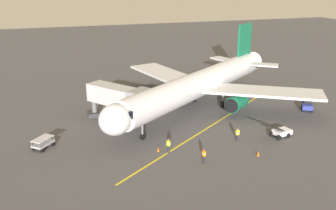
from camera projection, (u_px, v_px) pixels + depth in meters
ground_plane at (210, 109)px, 57.80m from camera, size 220.00×220.00×0.00m
apron_lead_in_line at (215, 124)px, 52.10m from camera, size 32.25×24.06×0.01m
airplane at (200, 84)px, 56.42m from camera, size 34.70×31.47×11.50m
jet_bridge at (123, 98)px, 50.75m from camera, size 8.53×10.30×5.40m
ground_crew_marshaller at (204, 156)px, 40.75m from camera, size 0.31×0.44×1.71m
ground_crew_wing_walker at (237, 135)px, 46.23m from camera, size 0.41×0.27×1.71m
ground_crew_loader at (168, 146)px, 43.20m from camera, size 0.44×0.47×1.71m
tug_near_nose at (307, 106)px, 57.20m from camera, size 2.50×2.75×1.50m
baggage_cart_portside at (43, 143)px, 44.47m from camera, size 2.77×2.87×1.27m
tug_starboard_side at (225, 88)px, 66.11m from camera, size 2.74×2.42×1.50m
belt_loader_rear_apron at (280, 132)px, 47.56m from camera, size 4.72×2.04×2.32m
safety_cone_nose_left at (158, 149)px, 43.72m from camera, size 0.32×0.32×0.55m
safety_cone_nose_right at (258, 154)px, 42.65m from camera, size 0.32×0.32×0.55m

